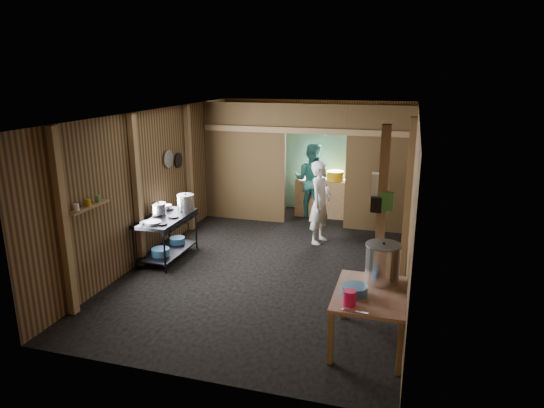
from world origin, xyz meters
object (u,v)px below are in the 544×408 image
(pink_bucket, at_px, (350,298))
(cook, at_px, (320,203))
(yellow_tub, at_px, (335,176))
(stove_pot_large, at_px, (186,203))
(prep_table, at_px, (369,318))
(gas_range, at_px, (167,238))
(stock_pot, at_px, (382,264))

(pink_bucket, relative_size, cook, 0.11)
(yellow_tub, relative_size, cook, 0.24)
(yellow_tub, bearing_deg, stove_pot_large, -128.03)
(stove_pot_large, xyz_separation_m, yellow_tub, (2.28, 2.92, 0.04))
(prep_table, xyz_separation_m, stove_pot_large, (-3.54, 2.28, 0.58))
(stove_pot_large, bearing_deg, pink_bucket, -38.66)
(yellow_tub, bearing_deg, pink_bucket, -79.33)
(gas_range, distance_m, prep_table, 4.13)
(stove_pot_large, bearing_deg, stock_pot, -27.76)
(stock_pot, height_order, cook, cook)
(pink_bucket, xyz_separation_m, cook, (-1.05, 3.80, 0.03))
(stock_pot, distance_m, cook, 3.34)
(stock_pot, bearing_deg, cook, 114.01)
(yellow_tub, xyz_separation_m, cook, (0.00, -1.78, -0.15))
(stock_pot, xyz_separation_m, yellow_tub, (-1.36, 4.83, 0.03))
(prep_table, bearing_deg, stock_pot, 74.30)
(pink_bucket, distance_m, yellow_tub, 5.68)
(prep_table, bearing_deg, gas_range, 154.04)
(stock_pot, bearing_deg, prep_table, -105.70)
(gas_range, distance_m, cook, 2.96)
(cook, bearing_deg, stove_pot_large, 130.19)
(gas_range, bearing_deg, prep_table, -25.96)
(gas_range, height_order, prep_table, gas_range)
(pink_bucket, bearing_deg, gas_range, 147.91)
(gas_range, distance_m, stove_pot_large, 0.73)
(gas_range, height_order, pink_bucket, pink_bucket)
(stock_pot, height_order, yellow_tub, stock_pot)
(pink_bucket, height_order, cook, cook)
(prep_table, height_order, stock_pot, stock_pot)
(stock_pot, relative_size, yellow_tub, 1.34)
(stove_pot_large, bearing_deg, prep_table, -32.74)
(prep_table, xyz_separation_m, stock_pot, (0.10, 0.36, 0.58))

